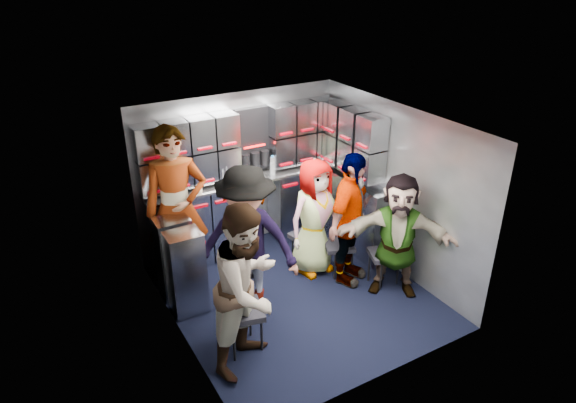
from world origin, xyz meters
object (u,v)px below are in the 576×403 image
attendant_arc_b (247,242)px  attendant_arc_c (314,217)px  attendant_arc_e (398,235)px  jump_seat_center (306,237)px  attendant_arc_d (350,220)px  jump_seat_mid_right (339,247)px  attendant_arc_a (248,287)px  jump_seat_near_right (385,256)px  jump_seat_mid_left (242,273)px  jump_seat_near_left (241,313)px  attendant_standing (177,209)px

attendant_arc_b → attendant_arc_c: size_ratio=1.16×
attendant_arc_e → jump_seat_center: bearing=159.9°
jump_seat_center → attendant_arc_d: (0.23, -0.58, 0.45)m
jump_seat_mid_right → attendant_arc_a: 1.90m
jump_seat_mid_right → attendant_arc_a: bearing=-153.1°
jump_seat_center → jump_seat_mid_right: (0.23, -0.40, -0.01)m
attendant_arc_b → attendant_arc_e: 1.73m
attendant_arc_a → jump_seat_mid_right: bearing=-4.5°
jump_seat_near_right → attendant_arc_d: (-0.35, 0.27, 0.46)m
jump_seat_mid_right → attendant_arc_c: (-0.23, 0.22, 0.38)m
jump_seat_near_right → attendant_arc_d: 0.63m
jump_seat_mid_right → attendant_arc_c: attendant_arc_c is taller
attendant_arc_c → attendant_arc_e: bearing=-62.1°
jump_seat_center → attendant_arc_b: (-1.06, -0.50, 0.49)m
jump_seat_mid_left → attendant_arc_a: bearing=-110.8°
attendant_arc_d → jump_seat_mid_left: bearing=138.2°
jump_seat_near_right → attendant_arc_a: attendant_arc_a is taller
jump_seat_center → jump_seat_mid_left: bearing=-163.2°
jump_seat_mid_left → jump_seat_center: bearing=16.8°
jump_seat_near_left → jump_seat_mid_right: size_ratio=1.09×
jump_seat_near_left → attendant_arc_d: size_ratio=0.30×
attendant_arc_d → jump_seat_mid_right: bearing=59.3°
jump_seat_mid_left → attendant_arc_d: size_ratio=0.26×
attendant_standing → jump_seat_mid_left: bearing=-44.9°
jump_seat_mid_right → jump_seat_near_right: 0.57m
attendant_arc_c → jump_seat_center: bearing=83.5°
attendant_arc_e → attendant_arc_a: bearing=-133.9°
attendant_arc_b → jump_seat_mid_left: bearing=130.0°
attendant_arc_a → attendant_arc_b: 0.80m
jump_seat_mid_left → attendant_arc_b: 0.52m
attendant_standing → attendant_arc_e: bearing=-21.7°
attendant_arc_c → attendant_arc_e: attendant_arc_c is taller
jump_seat_mid_right → attendant_arc_a: (-1.64, -0.83, 0.48)m
attendant_arc_b → attendant_standing: bearing=157.1°
attendant_arc_a → attendant_arc_e: attendant_arc_a is taller
attendant_standing → attendant_arc_e: (2.10, -1.42, -0.24)m
jump_seat_mid_left → attendant_standing: 1.04m
attendant_standing → attendant_arc_c: size_ratio=1.33×
jump_seat_mid_right → attendant_arc_d: attendant_arc_d is taller
jump_seat_mid_left → attendant_standing: bearing=122.7°
jump_seat_center → jump_seat_near_right: 1.03m
jump_seat_mid_left → attendant_arc_b: bearing=-90.0°
jump_seat_near_right → attendant_arc_c: bearing=131.0°
jump_seat_mid_right → attendant_arc_b: bearing=-175.3°
attendant_arc_c → jump_seat_near_right: bearing=-55.5°
jump_seat_mid_right → attendant_arc_e: attendant_arc_e is taller
attendant_arc_a → attendant_standing: bearing=62.7°
attendant_arc_d → attendant_standing: bearing=120.5°
jump_seat_near_left → attendant_arc_e: 2.01m
jump_seat_mid_left → attendant_arc_a: attendant_arc_a is taller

